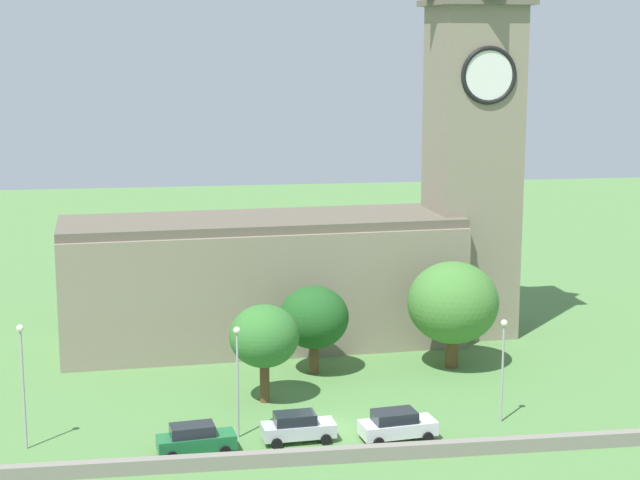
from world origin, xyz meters
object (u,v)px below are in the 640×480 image
at_px(car_silver, 298,427).
at_px(streetlamp_west_end, 22,368).
at_px(tree_by_tower, 453,303).
at_px(tree_riverside_east, 264,337).
at_px(streetlamp_west_mid, 237,364).
at_px(church, 327,239).
at_px(tree_riverside_west, 314,318).
at_px(car_white, 397,425).
at_px(car_green, 195,439).
at_px(streetlamp_central, 503,354).

bearing_deg(car_silver, streetlamp_west_end, 175.68).
bearing_deg(tree_by_tower, tree_riverside_east, -159.30).
bearing_deg(tree_riverside_east, car_silver, -79.99).
bearing_deg(streetlamp_west_mid, tree_riverside_east, 70.22).
bearing_deg(church, tree_riverside_west, -104.88).
xyz_separation_m(car_white, streetlamp_west_mid, (-9.79, 1.83, 3.83)).
bearing_deg(car_green, church, 63.44).
bearing_deg(tree_riverside_west, car_white, -76.70).
height_order(streetlamp_west_end, streetlamp_central, streetlamp_west_end).
xyz_separation_m(car_white, tree_riverside_east, (-7.52, 8.14, 3.71)).
distance_m(car_green, car_white, 12.56).
bearing_deg(streetlamp_west_mid, church, 67.00).
distance_m(car_silver, streetlamp_central, 14.18).
bearing_deg(tree_riverside_west, streetlamp_west_end, -148.29).
xyz_separation_m(car_green, streetlamp_central, (19.97, 2.59, 3.67)).
relative_size(car_white, streetlamp_central, 0.72).
xyz_separation_m(car_silver, streetlamp_west_mid, (-3.60, 1.24, 3.85)).
xyz_separation_m(car_silver, car_white, (6.19, -0.59, 0.01)).
height_order(streetlamp_central, tree_by_tower, tree_by_tower).
bearing_deg(church, car_silver, -103.37).
bearing_deg(tree_by_tower, streetlamp_west_mid, -145.14).
bearing_deg(car_green, tree_riverside_west, 57.26).
height_order(car_green, streetlamp_west_mid, streetlamp_west_mid).
xyz_separation_m(tree_by_tower, tree_riverside_east, (-14.84, -5.61, -0.41)).
bearing_deg(car_green, streetlamp_central, 7.38).
height_order(car_white, tree_riverside_west, tree_riverside_west).
height_order(car_silver, streetlamp_west_end, streetlamp_west_end).
height_order(car_white, tree_riverside_east, tree_riverside_east).
bearing_deg(tree_riverside_east, tree_by_tower, 20.70).
bearing_deg(car_green, tree_by_tower, 35.72).
bearing_deg(tree_by_tower, streetlamp_west_end, -158.40).
xyz_separation_m(car_silver, streetlamp_west_end, (-16.57, 1.25, 4.22)).
height_order(car_white, tree_by_tower, tree_by_tower).
relative_size(streetlamp_west_mid, tree_riverside_west, 1.08).
height_order(streetlamp_central, tree_riverside_east, streetlamp_central).
bearing_deg(tree_by_tower, streetlamp_central, -89.48).
height_order(streetlamp_west_end, tree_by_tower, tree_by_tower).
height_order(car_green, streetlamp_central, streetlamp_central).
bearing_deg(tree_by_tower, car_silver, -135.76).
bearing_deg(streetlamp_west_end, streetlamp_central, 0.40).
bearing_deg(streetlamp_central, car_silver, -173.88).
xyz_separation_m(church, streetlamp_west_mid, (-8.85, -20.85, -3.74)).
height_order(church, tree_by_tower, church).
bearing_deg(tree_riverside_west, car_green, -122.74).
distance_m(streetlamp_west_end, tree_riverside_east, 16.49).
bearing_deg(car_white, tree_riverside_west, 103.30).
bearing_deg(car_white, car_silver, 174.52).
bearing_deg(car_white, tree_by_tower, 61.97).
height_order(tree_riverside_west, tree_riverside_east, tree_riverside_east).
distance_m(church, tree_riverside_west, 10.05).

